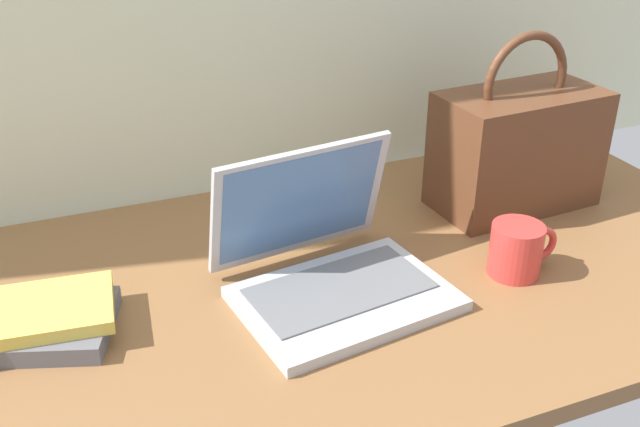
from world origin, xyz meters
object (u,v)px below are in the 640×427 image
(coffee_mug, at_px, (518,249))
(handbag, at_px, (517,147))
(remote_control_near, at_px, (297,203))
(book_stack, at_px, (39,320))
(laptop, at_px, (330,264))

(coffee_mug, height_order, handbag, handbag)
(remote_control_near, distance_m, book_stack, 0.52)
(laptop, bearing_deg, coffee_mug, -12.85)
(laptop, relative_size, remote_control_near, 2.06)
(handbag, distance_m, book_stack, 0.87)
(book_stack, bearing_deg, laptop, -6.39)
(coffee_mug, bearing_deg, book_stack, 170.92)
(coffee_mug, xyz_separation_m, remote_control_near, (-0.25, 0.34, -0.03))
(laptop, distance_m, remote_control_near, 0.28)
(coffee_mug, bearing_deg, remote_control_near, 125.96)
(laptop, height_order, remote_control_near, laptop)
(remote_control_near, height_order, book_stack, book_stack)
(remote_control_near, xyz_separation_m, handbag, (0.39, -0.13, 0.10))
(coffee_mug, relative_size, book_stack, 0.51)
(remote_control_near, relative_size, book_stack, 0.69)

